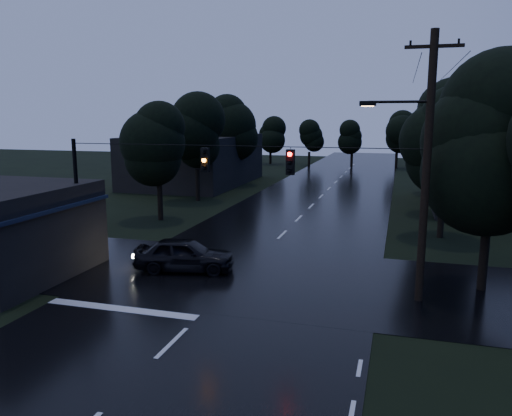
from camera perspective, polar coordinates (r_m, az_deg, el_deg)
The scene contains 16 objects.
main_road at distance 39.42m, azimuth 6.33°, elevation 0.18°, with size 12.00×120.00×0.02m, color black.
cross_street at distance 22.40m, azimuth -1.73°, elevation -7.73°, with size 60.00×9.00×0.02m, color black.
building_far_right at distance 43.15m, azimuth 26.03°, elevation 3.03°, with size 10.00×14.00×4.40m, color black.
building_far_left at distance 52.63m, azimuth -6.91°, elevation 5.49°, with size 10.00×16.00×5.00m, color black.
utility_pole_main at distance 19.33m, azimuth 18.67°, elevation 4.78°, with size 3.50×0.30×10.00m.
utility_pole_far at distance 36.41m, azimuth 18.92°, elevation 5.00°, with size 2.00×0.30×7.50m.
anchor_pole_left at distance 24.17m, azimuth -19.71°, elevation 0.34°, with size 0.18×0.18×6.00m, color black.
span_signals at distance 20.22m, azimuth -1.19°, elevation 5.51°, with size 15.00×0.37×1.12m.
tree_corner_near at distance 21.53m, azimuth 25.52°, elevation 6.81°, with size 4.48×4.48×9.44m.
tree_left_a at distance 34.06m, azimuth -11.14°, elevation 7.33°, with size 3.92×3.92×8.26m.
tree_left_b at distance 41.54m, azimuth -6.81°, elevation 8.50°, with size 4.20×4.20×8.85m.
tree_left_c at distance 51.08m, azimuth -3.02°, elevation 9.33°, with size 4.48×4.48×9.44m.
tree_right_a at distance 30.36m, azimuth 20.93°, elevation 7.19°, with size 4.20×4.20×8.85m.
tree_right_b at distance 38.37m, azimuth 20.94°, elevation 8.29°, with size 4.48×4.48×9.44m.
tree_right_c at distance 48.38m, azimuth 20.76°, elevation 9.06°, with size 4.76×4.76×10.03m.
car at distance 23.08m, azimuth -8.15°, elevation -5.27°, with size 1.82×4.53×1.54m, color black.
Camera 1 is at (6.58, -8.24, 6.99)m, focal length 35.00 mm.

